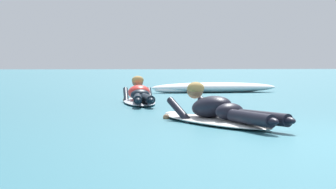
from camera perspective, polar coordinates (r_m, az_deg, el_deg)
ground_plane at (r=15.69m, az=3.00°, el=0.15°), size 120.00×120.00×0.00m
surfer_near at (r=7.63m, az=4.42°, el=-1.66°), size 1.27×2.57×0.55m
surfer_far at (r=11.42m, az=-2.56°, el=-0.18°), size 0.64×2.70×0.53m
whitewater_back at (r=15.82m, az=4.18°, el=0.60°), size 3.20×0.93×0.25m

